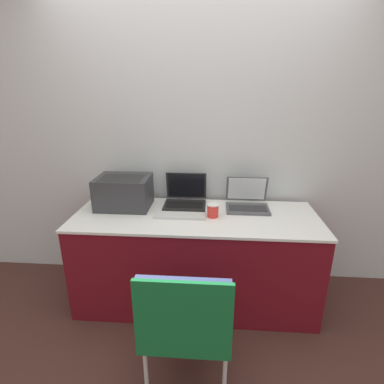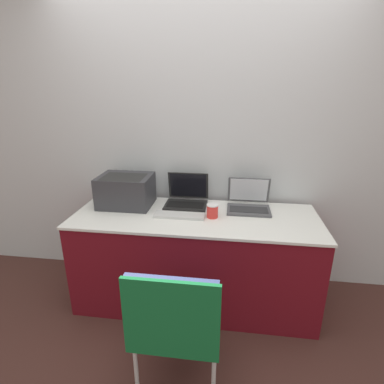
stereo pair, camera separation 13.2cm
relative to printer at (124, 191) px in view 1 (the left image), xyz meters
name	(u,v)px [view 1 (the left image)]	position (x,y,z in m)	size (l,w,h in m)	color
ground_plane	(192,327)	(0.61, -0.48, -0.93)	(14.00, 14.00, 0.00)	#472823
wall_back	(199,141)	(0.61, 0.30, 0.37)	(8.00, 0.05, 2.60)	silver
table	(195,258)	(0.61, -0.13, -0.53)	(1.93, 0.71, 0.79)	maroon
printer	(124,191)	(0.00, 0.00, 0.00)	(0.43, 0.34, 0.26)	#333338
laptop_left	(185,198)	(0.50, 0.10, -0.08)	(0.35, 0.30, 0.26)	black
laptop_right	(247,201)	(1.03, 0.06, -0.09)	(0.35, 0.31, 0.25)	#4C4C51
external_keyboard	(180,216)	(0.49, -0.18, -0.13)	(0.40, 0.12, 0.02)	silver
coffee_cup	(213,210)	(0.74, -0.15, -0.09)	(0.09, 0.09, 0.11)	red
mouse	(213,214)	(0.75, -0.15, -0.12)	(0.06, 0.05, 0.04)	black
chair	(186,320)	(0.61, -1.00, -0.38)	(0.49, 0.48, 0.88)	navy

